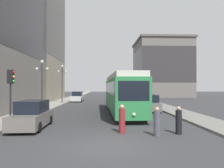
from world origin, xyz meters
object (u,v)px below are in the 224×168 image
streetcar (122,93)px  lamp_post_left_near (42,77)px  lamp_post_left_far (62,78)px  pedestrian_crossing_near (179,121)px  pedestrian_on_sidewalk (122,120)px  parked_car_left_near (77,97)px  transit_bus (133,91)px  traffic_light_near_left (11,82)px  pedestrian_crossing_far (157,123)px  parked_car_right_far (150,104)px  parked_car_left_mid (32,115)px

streetcar → lamp_post_left_near: bearing=170.5°
streetcar → lamp_post_left_far: bearing=122.6°
lamp_post_left_near → lamp_post_left_far: bearing=90.0°
pedestrian_crossing_near → pedestrian_on_sidewalk: 3.27m
pedestrian_crossing_near → lamp_post_left_near: size_ratio=0.29×
lamp_post_left_far → lamp_post_left_near: bearing=-90.0°
parked_car_left_near → transit_bus: bearing=-15.9°
streetcar → parked_car_left_near: bearing=109.8°
lamp_post_left_near → lamp_post_left_far: lamp_post_left_far is taller
streetcar → pedestrian_crossing_near: bearing=-77.9°
pedestrian_on_sidewalk → traffic_light_near_left: (-7.48, 2.41, 2.25)m
pedestrian_crossing_far → pedestrian_on_sidewalk: pedestrian_on_sidewalk is taller
pedestrian_on_sidewalk → lamp_post_left_near: 13.43m
parked_car_left_near → traffic_light_near_left: 23.82m
traffic_light_near_left → lamp_post_left_near: bearing=91.5°
transit_bus → pedestrian_on_sidewalk: bearing=-100.9°
streetcar → pedestrian_on_sidewalk: bearing=-96.6°
lamp_post_left_far → parked_car_left_near: bearing=65.9°
transit_bus → streetcar: bearing=-104.1°
transit_bus → lamp_post_left_near: 17.13m
streetcar → parked_car_right_far: size_ratio=3.19×
parked_car_left_mid → parked_car_right_far: bearing=42.2°
parked_car_left_near → parked_car_right_far: same height
parked_car_left_near → pedestrian_crossing_near: (9.05, -26.47, -0.10)m
transit_bus → parked_car_right_far: transit_bus is taller
pedestrian_crossing_far → traffic_light_near_left: 10.16m
pedestrian_crossing_near → lamp_post_left_near: 15.80m
parked_car_left_mid → lamp_post_left_near: 9.51m
lamp_post_left_near → lamp_post_left_far: 11.23m
parked_car_left_mid → lamp_post_left_near: bearing=101.3°
parked_car_left_near → pedestrian_crossing_far: 27.99m
parked_car_left_near → lamp_post_left_far: 5.65m
parked_car_left_mid → pedestrian_on_sidewalk: 6.06m
parked_car_right_far → traffic_light_near_left: traffic_light_near_left is taller
pedestrian_crossing_near → lamp_post_left_near: (-10.95, 11.00, 2.98)m
pedestrian_on_sidewalk → transit_bus: bearing=-176.7°
pedestrian_crossing_far → traffic_light_near_left: size_ratio=0.43×
pedestrian_on_sidewalk → pedestrian_crossing_near: bearing=95.7°
parked_car_left_near → pedestrian_crossing_near: bearing=-70.1°
parked_car_left_mid → pedestrian_on_sidewalk: bearing=-17.5°
lamp_post_left_far → parked_car_right_far: bearing=-42.9°
parked_car_left_near → pedestrian_on_sidewalk: size_ratio=2.55×
transit_bus → pedestrian_crossing_near: 23.57m
parked_car_right_far → lamp_post_left_far: lamp_post_left_far is taller
lamp_post_left_near → pedestrian_on_sidewalk: bearing=-54.0°
parked_car_left_near → pedestrian_on_sidewalk: 26.71m
parked_car_right_far → parked_car_left_mid: bearing=45.7°
pedestrian_crossing_near → lamp_post_left_far: size_ratio=0.27×
pedestrian_on_sidewalk → lamp_post_left_far: bearing=-147.8°
parked_car_left_mid → pedestrian_crossing_far: size_ratio=2.86×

